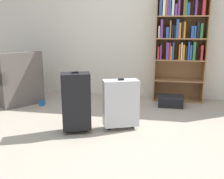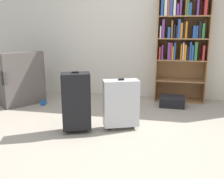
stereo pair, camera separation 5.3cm
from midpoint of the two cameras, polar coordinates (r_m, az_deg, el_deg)
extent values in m
plane|color=#9E9384|center=(3.02, 2.15, -11.72)|extent=(10.32, 10.32, 0.00)
cube|color=beige|center=(4.86, 6.72, 13.73)|extent=(5.90, 0.10, 2.60)
cube|color=olive|center=(4.62, 10.39, 8.82)|extent=(0.02, 0.33, 1.83)
cube|color=olive|center=(4.67, 20.86, 8.21)|extent=(0.02, 0.33, 1.83)
cube|color=olive|center=(4.78, 15.55, 8.71)|extent=(0.86, 0.02, 1.83)
cube|color=olive|center=(4.79, 14.96, -2.29)|extent=(0.82, 0.31, 0.02)
cube|color=olive|center=(4.70, 15.24, 2.00)|extent=(0.82, 0.31, 0.02)
cube|color=olive|center=(4.64, 15.52, 6.43)|extent=(0.82, 0.31, 0.02)
cube|color=olive|center=(4.62, 15.82, 10.93)|extent=(0.82, 0.31, 0.02)
cube|color=olive|center=(4.61, 16.13, 15.47)|extent=(0.82, 0.31, 0.02)
cube|color=#B22D2D|center=(4.57, 11.03, 8.04)|extent=(0.03, 0.19, 0.22)
cube|color=#66337F|center=(4.58, 11.56, 8.23)|extent=(0.03, 0.23, 0.25)
cube|color=#66337F|center=(4.58, 12.98, 8.45)|extent=(0.04, 0.23, 0.29)
cube|color=#B22D2D|center=(4.60, 13.48, 8.42)|extent=(0.02, 0.26, 0.29)
cube|color=gold|center=(4.60, 13.77, 8.03)|extent=(0.02, 0.26, 0.23)
cube|color=#264C99|center=(4.58, 14.16, 8.38)|extent=(0.03, 0.22, 0.29)
cube|color=orange|center=(4.60, 15.50, 8.14)|extent=(0.02, 0.24, 0.26)
cube|color=silver|center=(4.57, 15.95, 8.27)|extent=(0.02, 0.18, 0.29)
cube|color=orange|center=(4.61, 16.33, 8.08)|extent=(0.04, 0.26, 0.26)
cube|color=black|center=(4.62, 16.87, 7.88)|extent=(0.03, 0.26, 0.23)
cube|color=#264C99|center=(4.58, 17.41, 8.27)|extent=(0.03, 0.20, 0.31)
cube|color=#264C99|center=(4.61, 17.83, 7.93)|extent=(0.03, 0.23, 0.25)
cube|color=#2D7238|center=(4.59, 18.53, 8.19)|extent=(0.04, 0.18, 0.31)
cube|color=#B22D2D|center=(4.63, 20.01, 7.77)|extent=(0.03, 0.24, 0.25)
cube|color=silver|center=(4.56, 11.20, 12.54)|extent=(0.02, 0.22, 0.20)
cube|color=#66337F|center=(4.57, 11.77, 13.18)|extent=(0.04, 0.25, 0.30)
cube|color=#264C99|center=(4.58, 12.97, 12.34)|extent=(0.04, 0.26, 0.18)
cube|color=brown|center=(4.56, 13.62, 12.97)|extent=(0.03, 0.22, 0.29)
cube|color=black|center=(4.56, 14.10, 12.54)|extent=(0.02, 0.22, 0.22)
cube|color=black|center=(4.55, 14.58, 12.39)|extent=(0.03, 0.20, 0.20)
cube|color=#264C99|center=(4.57, 15.10, 13.01)|extent=(0.04, 0.23, 0.31)
cube|color=orange|center=(4.57, 15.59, 12.63)|extent=(0.03, 0.23, 0.25)
cube|color=black|center=(4.57, 16.11, 12.67)|extent=(0.02, 0.22, 0.26)
cube|color=orange|center=(4.57, 16.56, 12.67)|extent=(0.03, 0.21, 0.27)
cube|color=#264C99|center=(4.57, 18.21, 12.16)|extent=(0.04, 0.20, 0.20)
cube|color=#264C99|center=(4.62, 18.68, 12.13)|extent=(0.03, 0.28, 0.20)
cube|color=black|center=(4.58, 19.34, 12.46)|extent=(0.04, 0.20, 0.27)
cube|color=#2D7238|center=(4.62, 19.95, 12.25)|extent=(0.04, 0.27, 0.24)
cube|color=#264C99|center=(4.58, 11.57, 17.48)|extent=(0.04, 0.24, 0.26)
cube|color=silver|center=(4.57, 12.32, 17.69)|extent=(0.04, 0.21, 0.29)
cube|color=brown|center=(4.55, 12.86, 17.74)|extent=(0.02, 0.18, 0.30)
cube|color=#66337F|center=(4.56, 13.20, 17.41)|extent=(0.02, 0.21, 0.26)
cube|color=#264C99|center=(4.57, 13.59, 17.59)|extent=(0.03, 0.21, 0.29)
cube|color=silver|center=(4.55, 14.19, 17.30)|extent=(0.04, 0.19, 0.25)
cube|color=#66337F|center=(4.60, 14.82, 16.85)|extent=(0.04, 0.27, 0.19)
cube|color=#66337F|center=(4.56, 15.46, 17.29)|extent=(0.03, 0.19, 0.26)
cube|color=brown|center=(4.59, 16.51, 17.37)|extent=(0.02, 0.24, 0.28)
cube|color=#2D7238|center=(4.61, 16.88, 17.20)|extent=(0.03, 0.27, 0.26)
cube|color=#264C99|center=(4.60, 17.38, 16.75)|extent=(0.04, 0.26, 0.20)
cube|color=#66337F|center=(4.59, 18.97, 17.32)|extent=(0.03, 0.21, 0.30)
cube|color=#B22D2D|center=(4.63, 20.45, 16.87)|extent=(0.04, 0.26, 0.26)
cube|color=#59514C|center=(4.81, -19.87, -0.24)|extent=(0.98, 0.98, 0.40)
cube|color=gray|center=(4.76, -20.10, 2.56)|extent=(0.76, 0.75, 0.08)
cube|color=#59514C|center=(4.46, -18.95, 4.69)|extent=(0.52, 0.63, 0.50)
cube|color=#59514C|center=(4.86, -16.89, 3.87)|extent=(0.62, 0.50, 0.22)
cube|color=#59514C|center=(4.65, -23.60, 2.88)|extent=(0.62, 0.50, 0.22)
cylinder|color=#1959A5|center=(4.49, -14.91, -2.84)|extent=(0.08, 0.08, 0.10)
torus|color=#1959A5|center=(4.47, -14.32, -2.83)|extent=(0.06, 0.01, 0.06)
cube|color=black|center=(4.37, 13.59, -2.75)|extent=(0.41, 0.24, 0.16)
cube|color=black|center=(4.35, 13.66, -1.64)|extent=(0.42, 0.25, 0.04)
cube|color=#B7BABF|center=(3.27, 2.47, -3.05)|extent=(0.49, 0.35, 0.60)
cube|color=black|center=(3.20, 2.53, 2.28)|extent=(0.08, 0.06, 0.02)
cylinder|color=black|center=(3.36, -0.25, -8.50)|extent=(0.06, 0.06, 0.05)
cylinder|color=black|center=(3.42, 5.03, -8.14)|extent=(0.06, 0.06, 0.05)
cube|color=black|center=(3.19, -7.57, -2.58)|extent=(0.41, 0.34, 0.71)
cube|color=black|center=(3.11, -7.79, 3.86)|extent=(0.09, 0.07, 0.02)
cylinder|color=black|center=(3.32, -9.50, -8.95)|extent=(0.06, 0.06, 0.05)
cylinder|color=black|center=(3.33, -5.23, -8.77)|extent=(0.06, 0.06, 0.05)
camera|label=1|loc=(0.03, -89.52, 0.12)|focal=40.78mm
camera|label=2|loc=(0.03, 90.48, -0.12)|focal=40.78mm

